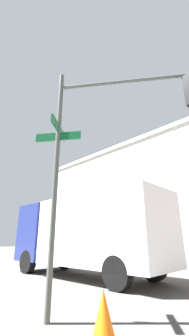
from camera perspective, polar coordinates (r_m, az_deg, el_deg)
The scene contains 4 objects.
traffic_signal_near at distance 5.05m, azimuth 6.76°, elevation 11.17°, with size 3.19×2.49×5.56m.
building_stucco at distance 30.83m, azimuth 15.66°, elevation -10.01°, with size 19.94×18.99×11.58m.
box_truck_second at distance 9.74m, azimuth -2.46°, elevation -16.60°, with size 7.67×2.68×3.17m.
traffic_cone at distance 4.06m, azimuth 2.42°, elevation -34.20°, with size 0.36×0.36×0.69m, color orange.
Camera 1 is at (-2.67, -9.14, 1.42)m, focal length 22.81 mm.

